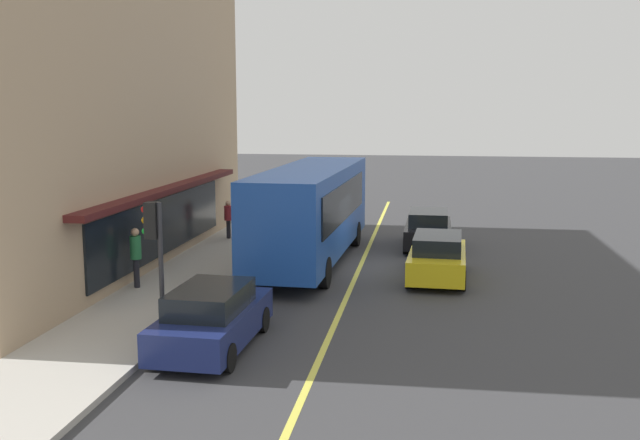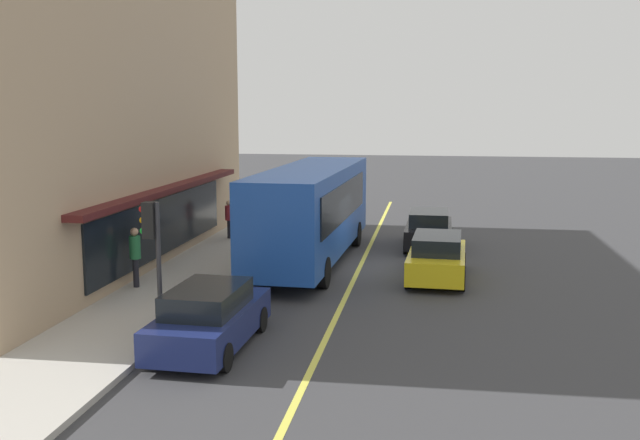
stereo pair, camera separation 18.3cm
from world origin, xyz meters
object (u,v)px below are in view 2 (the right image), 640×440
at_px(car_black, 429,230).
at_px(car_yellow, 437,257).
at_px(traffic_light, 152,235).
at_px(car_navy, 209,318).
at_px(pedestrian_mid_block, 229,216).
at_px(pedestrian_by_curb, 135,251).
at_px(bus, 312,209).

bearing_deg(car_black, car_yellow, -176.64).
bearing_deg(traffic_light, car_navy, -115.53).
bearing_deg(pedestrian_mid_block, car_navy, -165.65).
distance_m(car_black, pedestrian_by_curb, 12.28).
distance_m(traffic_light, car_navy, 2.59).
height_order(car_yellow, pedestrian_by_curb, pedestrian_by_curb).
relative_size(traffic_light, pedestrian_by_curb, 1.73).
distance_m(bus, car_black, 5.64).
height_order(traffic_light, pedestrian_mid_block, traffic_light).
relative_size(car_black, car_navy, 0.99).
distance_m(car_black, car_navy, 14.10).
bearing_deg(car_black, pedestrian_by_curb, 133.88).
bearing_deg(pedestrian_mid_block, bus, -130.47).
bearing_deg(pedestrian_by_curb, bus, -43.19).
relative_size(bus, traffic_light, 3.50).
relative_size(car_yellow, pedestrian_mid_block, 2.73).
height_order(car_navy, pedestrian_mid_block, pedestrian_mid_block).
distance_m(car_yellow, pedestrian_by_curb, 9.68).
height_order(bus, car_black, bus).
height_order(car_yellow, pedestrian_mid_block, pedestrian_mid_block).
distance_m(pedestrian_mid_block, pedestrian_by_curb, 8.51).
bearing_deg(pedestrian_by_curb, car_black, -46.12).
distance_m(bus, pedestrian_mid_block, 5.53).
bearing_deg(car_navy, bus, -4.65).
relative_size(bus, pedestrian_by_curb, 6.06).
bearing_deg(car_navy, car_yellow, -34.33).
relative_size(car_yellow, car_black, 1.01).
xyz_separation_m(car_black, pedestrian_mid_block, (-0.01, 8.35, 0.36)).
relative_size(traffic_light, car_yellow, 0.73).
bearing_deg(car_yellow, car_black, 3.36).
height_order(traffic_light, car_yellow, traffic_light).
bearing_deg(pedestrian_mid_block, car_black, -89.94).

